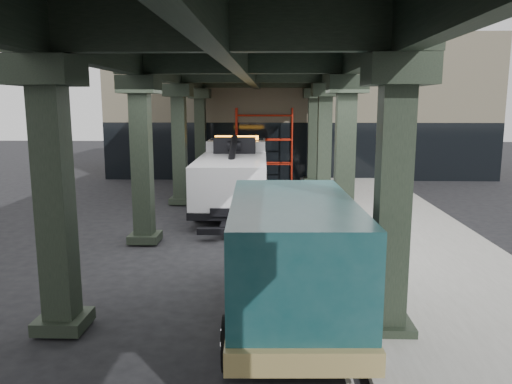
# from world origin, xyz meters

# --- Properties ---
(ground) EXTENTS (90.00, 90.00, 0.00)m
(ground) POSITION_xyz_m (0.00, 0.00, 0.00)
(ground) COLOR black
(ground) RESTS_ON ground
(sidewalk) EXTENTS (5.00, 40.00, 0.15)m
(sidewalk) POSITION_xyz_m (4.50, 2.00, 0.07)
(sidewalk) COLOR gray
(sidewalk) RESTS_ON ground
(lane_stripe) EXTENTS (0.12, 38.00, 0.01)m
(lane_stripe) POSITION_xyz_m (1.70, 2.00, 0.01)
(lane_stripe) COLOR silver
(lane_stripe) RESTS_ON ground
(viaduct) EXTENTS (7.40, 32.00, 6.40)m
(viaduct) POSITION_xyz_m (-0.40, 2.00, 5.46)
(viaduct) COLOR black
(viaduct) RESTS_ON ground
(building) EXTENTS (22.00, 10.00, 8.00)m
(building) POSITION_xyz_m (2.00, 20.00, 4.00)
(building) COLOR #C6B793
(building) RESTS_ON ground
(scaffolding) EXTENTS (3.08, 0.88, 4.00)m
(scaffolding) POSITION_xyz_m (0.00, 14.64, 2.11)
(scaffolding) COLOR #B6200E
(scaffolding) RESTS_ON ground
(tow_truck) EXTENTS (2.88, 9.12, 2.97)m
(tow_truck) POSITION_xyz_m (-1.08, 7.56, 1.45)
(tow_truck) COLOR black
(tow_truck) RESTS_ON ground
(towed_van) EXTENTS (2.64, 6.17, 2.47)m
(towed_van) POSITION_xyz_m (0.86, -3.30, 1.33)
(towed_van) COLOR #10373A
(towed_van) RESTS_ON ground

